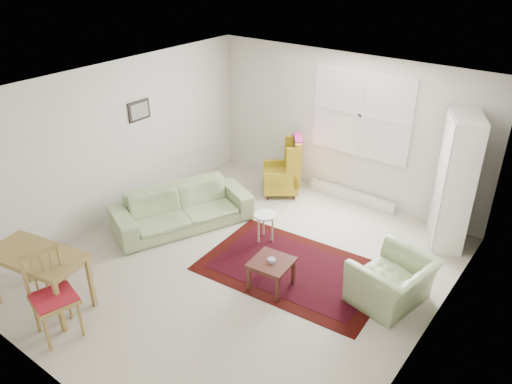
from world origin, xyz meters
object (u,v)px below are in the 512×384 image
Objects in this scene: sofa at (182,201)px; desk at (41,280)px; cabinet at (456,182)px; desk_chair at (54,297)px; armchair at (393,277)px; wingback_chair at (281,166)px; stool at (265,227)px; coffee_table at (271,274)px.

sofa reaches higher than desk.
cabinet is 1.87× the size of desk_chair.
desk_chair is (-2.81, -2.85, 0.16)m from armchair.
cabinet is at bearing 56.83° from wingback_chair.
armchair reaches higher than stool.
cabinet reaches higher than coffee_table.
sofa is 2.01× the size of desk_chair.
armchair is 0.79× the size of desk.
desk_chair is at bearing -123.68° from coffee_table.
stool is at bearing 130.50° from coffee_table.
stool is (0.69, -1.42, -0.31)m from wingback_chair.
wingback_chair is 2.35× the size of stool.
armchair is 2.11m from stool.
wingback_chair is (-2.79, 1.60, 0.17)m from armchair.
coffee_table is 0.42× the size of desk.
coffee_table is 1.10× the size of stool.
wingback_chair reaches higher than armchair.
desk_chair is at bearing -103.15° from stool.
cabinet is at bearing -17.42° from desk_chair.
sofa is 1.99× the size of wingback_chair.
cabinet reaches higher than desk_chair.
desk_chair is at bearing -146.55° from cabinet.
coffee_table is 0.25× the size of cabinet.
sofa is 4.24× the size of coffee_table.
wingback_chair reaches higher than coffee_table.
sofa is at bearing 27.04° from desk_chair.
stool is 0.23× the size of cabinet.
desk_chair is at bearing -143.63° from sofa.
desk is 1.13× the size of desk_chair.
cabinet is (3.48, 2.05, 0.57)m from sofa.
wingback_chair is 0.54× the size of cabinet.
sofa is 1.95m from wingback_chair.
cabinet is at bearing 51.98° from desk.
sofa is at bearing 89.58° from desk.
desk_chair is (0.58, -2.61, 0.10)m from sofa.
armchair is at bearing -5.14° from stool.
sofa is at bearing 167.96° from coffee_table.
stool is (-0.74, 0.87, 0.02)m from coffee_table.
armchair is 0.48× the size of cabinet.
desk_chair reaches higher than desk.
cabinet is 5.51m from desk_chair.
cabinet reaches higher than wingback_chair.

